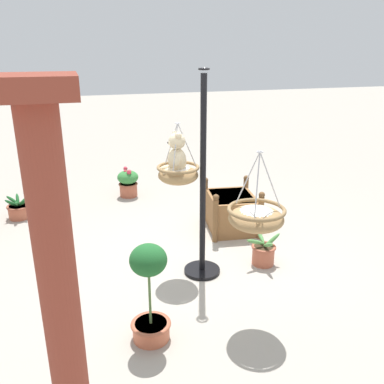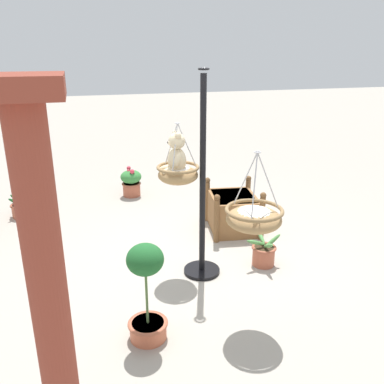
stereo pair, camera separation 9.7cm
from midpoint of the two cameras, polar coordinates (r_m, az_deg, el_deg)
name	(u,v)px [view 2 (the right image)]	position (r m, az deg, el deg)	size (l,w,h in m)	color
ground_plane	(200,263)	(5.30, 1.71, -9.92)	(40.00, 40.00, 0.00)	#A8A093
display_pole_central	(202,216)	(4.77, 2.04, -3.39)	(0.44, 0.44, 2.41)	black
hanging_basket_with_teddy	(178,173)	(4.67, -1.37, 2.61)	(0.49, 0.49, 0.70)	#A37F51
teddy_bear	(176,156)	(4.61, -1.68, 5.13)	(0.34, 0.30, 0.49)	beige
hanging_basket_left_high	(254,217)	(3.82, 9.39, -3.54)	(0.54, 0.54, 0.74)	#A37F51
greenhouse_pillar_right	(54,333)	(2.34, -17.59, -18.37)	(0.36, 0.36, 2.51)	brown
wooden_planter_box	(233,211)	(6.14, 6.21, -2.68)	(0.95, 0.84, 0.71)	olive
potted_plant_fern_front	(22,208)	(7.15, -22.31, -2.11)	(0.46, 0.41, 0.37)	#AD563D
potted_plant_flowering_red	(131,182)	(7.58, -8.15, 1.41)	(0.38, 0.38, 0.54)	#AD563D
potted_plant_tall_leafy	(147,292)	(3.84, -5.65, -13.74)	(0.38, 0.38, 0.98)	#BC6042
potted_plant_small_succulent	(264,253)	(5.27, 10.54, -8.39)	(0.51, 0.49, 0.42)	#AD563D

